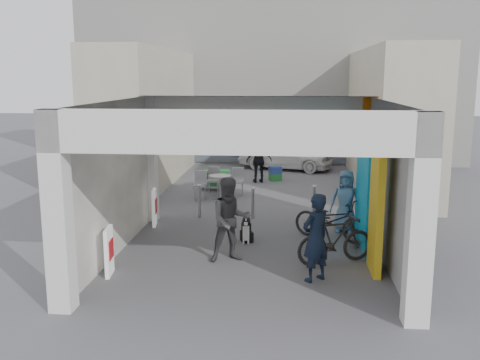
# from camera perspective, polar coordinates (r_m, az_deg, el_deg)

# --- Properties ---
(ground) EXTENTS (90.00, 90.00, 0.00)m
(ground) POSITION_cam_1_polar(r_m,az_deg,el_deg) (13.12, 1.15, -6.86)
(ground) COLOR #535358
(ground) RESTS_ON ground
(arcade_canopy) EXTENTS (6.40, 6.45, 6.40)m
(arcade_canopy) POSITION_cam_1_polar(r_m,az_deg,el_deg) (11.77, 3.53, 2.57)
(arcade_canopy) COLOR silver
(arcade_canopy) RESTS_ON ground
(far_building) EXTENTS (18.00, 4.08, 8.00)m
(far_building) POSITION_cam_1_polar(r_m,az_deg,el_deg) (26.46, 3.40, 10.90)
(far_building) COLOR white
(far_building) RESTS_ON ground
(plaza_bldg_left) EXTENTS (2.00, 9.00, 5.00)m
(plaza_bldg_left) POSITION_cam_1_polar(r_m,az_deg,el_deg) (20.72, -9.88, 6.62)
(plaza_bldg_left) COLOR #BBB39A
(plaza_bldg_left) RESTS_ON ground
(plaza_bldg_right) EXTENTS (2.00, 9.00, 5.00)m
(plaza_bldg_right) POSITION_cam_1_polar(r_m,az_deg,el_deg) (20.34, 15.58, 6.30)
(plaza_bldg_right) COLOR #BBB39A
(plaza_bldg_right) RESTS_ON ground
(bollard_left) EXTENTS (0.09, 0.09, 0.96)m
(bollard_left) POSITION_cam_1_polar(r_m,az_deg,el_deg) (15.47, -4.35, -2.28)
(bollard_left) COLOR #95989D
(bollard_left) RESTS_ON ground
(bollard_center) EXTENTS (0.09, 0.09, 0.88)m
(bollard_center) POSITION_cam_1_polar(r_m,az_deg,el_deg) (15.34, 1.38, -2.50)
(bollard_center) COLOR #95989D
(bollard_center) RESTS_ON ground
(bollard_right) EXTENTS (0.09, 0.09, 0.97)m
(bollard_right) POSITION_cam_1_polar(r_m,az_deg,el_deg) (15.39, 7.91, -2.41)
(bollard_right) COLOR #95989D
(bollard_right) RESTS_ON ground
(advert_board_near) EXTENTS (0.16, 0.56, 1.00)m
(advert_board_near) POSITION_cam_1_polar(r_m,az_deg,el_deg) (11.35, -13.79, -7.38)
(advert_board_near) COLOR white
(advert_board_near) RESTS_ON ground
(advert_board_far) EXTENTS (0.17, 0.56, 1.00)m
(advert_board_far) POSITION_cam_1_polar(r_m,az_deg,el_deg) (14.79, -9.11, -2.90)
(advert_board_far) COLOR white
(advert_board_far) RESTS_ON ground
(cafe_set) EXTENTS (1.58, 1.28, 0.96)m
(cafe_set) POSITION_cam_1_polar(r_m,az_deg,el_deg) (18.11, -2.40, -0.75)
(cafe_set) COLOR #A4A4A9
(cafe_set) RESTS_ON ground
(produce_stand) EXTENTS (1.08, 0.58, 0.71)m
(produce_stand) POSITION_cam_1_polar(r_m,az_deg,el_deg) (19.21, -2.54, -0.24)
(produce_stand) COLOR black
(produce_stand) RESTS_ON ground
(crate_stack) EXTENTS (0.54, 0.48, 0.56)m
(crate_stack) POSITION_cam_1_polar(r_m,az_deg,el_deg) (20.98, 3.79, 0.69)
(crate_stack) COLOR #1B6127
(crate_stack) RESTS_ON ground
(border_collie) EXTENTS (0.26, 0.50, 0.69)m
(border_collie) POSITION_cam_1_polar(r_m,az_deg,el_deg) (13.17, 0.69, -5.54)
(border_collie) COLOR black
(border_collie) RESTS_ON ground
(man_with_dog) EXTENTS (0.77, 0.75, 1.79)m
(man_with_dog) POSITION_cam_1_polar(r_m,az_deg,el_deg) (10.70, 8.07, -6.11)
(man_with_dog) COLOR black
(man_with_dog) RESTS_ON ground
(man_back_turned) EXTENTS (1.09, 0.96, 1.87)m
(man_back_turned) POSITION_cam_1_polar(r_m,az_deg,el_deg) (11.73, -1.03, -4.26)
(man_back_turned) COLOR #424245
(man_back_turned) RESTS_ON ground
(man_elderly) EXTENTS (0.88, 0.66, 1.64)m
(man_elderly) POSITION_cam_1_polar(r_m,az_deg,el_deg) (14.24, 11.19, -2.22)
(man_elderly) COLOR teal
(man_elderly) RESTS_ON ground
(man_crates) EXTENTS (1.07, 0.66, 1.70)m
(man_crates) POSITION_cam_1_polar(r_m,az_deg,el_deg) (20.50, 2.05, 2.08)
(man_crates) COLOR black
(man_crates) RESTS_ON ground
(bicycle_front) EXTENTS (2.03, 1.51, 1.02)m
(bicycle_front) POSITION_cam_1_polar(r_m,az_deg,el_deg) (13.54, 9.66, -4.20)
(bicycle_front) COLOR black
(bicycle_front) RESTS_ON ground
(bicycle_rear) EXTENTS (1.85, 1.20, 1.08)m
(bicycle_rear) POSITION_cam_1_polar(r_m,az_deg,el_deg) (11.85, 10.13, -6.26)
(bicycle_rear) COLOR black
(bicycle_rear) RESTS_ON ground
(white_van) EXTENTS (4.40, 2.82, 1.39)m
(white_van) POSITION_cam_1_polar(r_m,az_deg,el_deg) (23.58, 4.90, 2.85)
(white_van) COLOR white
(white_van) RESTS_ON ground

